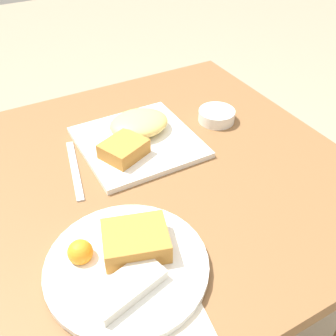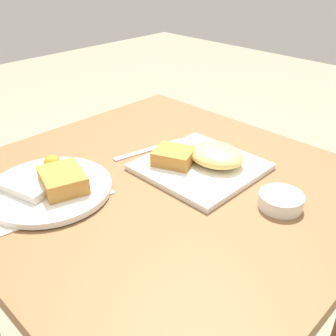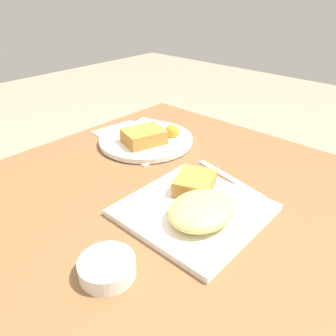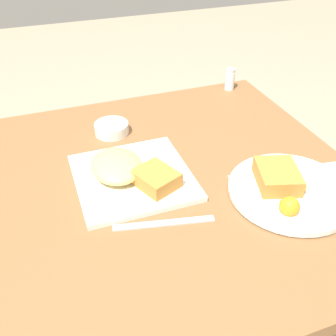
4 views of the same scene
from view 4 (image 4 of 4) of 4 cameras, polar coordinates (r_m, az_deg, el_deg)
The scene contains 7 objects.
dining_table at distance 1.01m, azimuth 1.62°, elevation -5.24°, with size 0.91×0.86×0.72m.
menu_card at distance 0.97m, azimuth 18.45°, elevation -2.75°, with size 0.20×0.32×0.00m.
plate_square_near at distance 0.93m, azimuth -5.59°, elevation -0.74°, with size 0.27×0.27×0.06m.
plate_oval_far at distance 0.93m, azimuth 17.18°, elevation -2.75°, with size 0.28×0.28×0.05m.
sauce_ramekin at distance 1.13m, azimuth -8.19°, elevation 5.75°, with size 0.10×0.10×0.03m.
salt_shaker at distance 1.38m, azimuth 8.96°, elevation 12.45°, with size 0.03×0.03×0.07m.
butter_knife at distance 0.83m, azimuth -0.58°, elevation -8.01°, with size 0.06×0.21×0.00m.
Camera 4 is at (0.70, -0.29, 1.31)m, focal length 42.00 mm.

